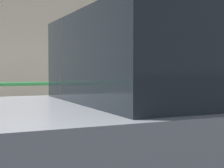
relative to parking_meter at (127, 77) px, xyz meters
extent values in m
cube|color=#ADA8A0|center=(-0.38, 0.94, -1.20)|extent=(36.00, 2.40, 0.13)
cylinder|color=slate|center=(0.00, 0.00, -0.57)|extent=(0.07, 0.07, 1.15)
cylinder|color=#939699|center=(0.00, 0.00, 0.15)|extent=(0.18, 0.18, 0.28)
sphere|color=silver|center=(0.00, 0.00, 0.32)|extent=(0.18, 0.18, 0.18)
cube|color=black|center=(0.01, -0.09, 0.21)|extent=(0.10, 0.01, 0.07)
cube|color=green|center=(0.01, -0.09, 0.09)|extent=(0.11, 0.01, 0.09)
cylinder|color=slate|center=(-0.63, 0.26, -0.73)|extent=(0.15, 0.15, 0.83)
cylinder|color=slate|center=(-0.44, 0.21, -0.73)|extent=(0.15, 0.15, 0.83)
cube|color=black|center=(-0.54, 0.23, 0.00)|extent=(0.47, 0.33, 0.62)
sphere|color=brown|center=(-0.54, 0.23, 0.42)|extent=(0.22, 0.22, 0.22)
cylinder|color=black|center=(-0.79, 0.30, 0.01)|extent=(0.09, 0.09, 0.59)
cylinder|color=black|center=(-0.24, 0.33, 0.10)|extent=(0.20, 0.45, 0.51)
cube|color=slate|center=(-0.15, -1.50, -0.55)|extent=(4.50, 1.81, 0.80)
cube|color=black|center=(-0.10, -1.50, 0.17)|extent=(2.10, 1.60, 0.64)
cylinder|color=#1E602D|center=(-0.38, 1.87, -0.14)|extent=(24.00, 0.06, 0.06)
cylinder|color=#1E602D|center=(-0.38, 1.87, -0.59)|extent=(24.00, 0.05, 0.05)
cylinder|color=#1E602D|center=(-0.38, 1.87, -0.64)|extent=(0.06, 0.06, 1.00)
cylinder|color=#1E602D|center=(2.02, 1.87, -0.64)|extent=(0.06, 0.06, 1.00)
cube|color=#ADA38E|center=(-0.38, 3.75, 0.73)|extent=(32.00, 0.50, 3.99)
camera|label=1|loc=(-1.92, -3.73, 0.09)|focal=55.39mm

